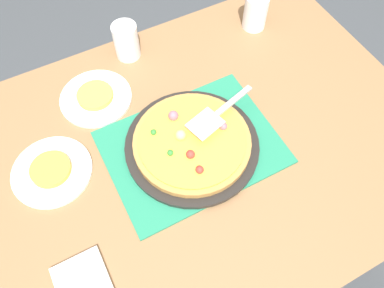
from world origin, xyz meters
The scene contains 13 objects.
ground_plane centered at (0.00, 0.00, 0.00)m, with size 8.00×8.00×0.00m, color #3D4247.
dining_table centered at (0.00, 0.00, 0.64)m, with size 1.40×1.00×0.75m.
placemat centered at (0.00, 0.00, 0.75)m, with size 0.48×0.36×0.01m, color #237F5B.
pizza_pan centered at (0.00, 0.00, 0.76)m, with size 0.38×0.38×0.01m, color black.
pizza centered at (0.00, 0.00, 0.78)m, with size 0.33×0.33×0.05m.
plate_near_left centered at (0.18, -0.29, 0.76)m, with size 0.22×0.22×0.01m, color white.
plate_far_right centered at (0.38, -0.11, 0.76)m, with size 0.22×0.22×0.01m, color white.
served_slice_left centered at (0.18, -0.29, 0.77)m, with size 0.11×0.11×0.02m, color #EAB747.
served_slice_right centered at (0.38, -0.11, 0.77)m, with size 0.11×0.11×0.02m, color gold.
cup_far centered at (-0.42, -0.34, 0.81)m, with size 0.08×0.08×0.12m, color white.
cup_corner centered at (0.02, -0.42, 0.81)m, with size 0.08×0.08×0.12m, color white.
pizza_server centered at (-0.09, -0.03, 0.82)m, with size 0.23×0.11×0.01m.
napkin_stack centered at (0.40, 0.20, 0.76)m, with size 0.12×0.12×0.02m, color white.
Camera 1 is at (0.26, 0.49, 1.69)m, focal length 35.66 mm.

